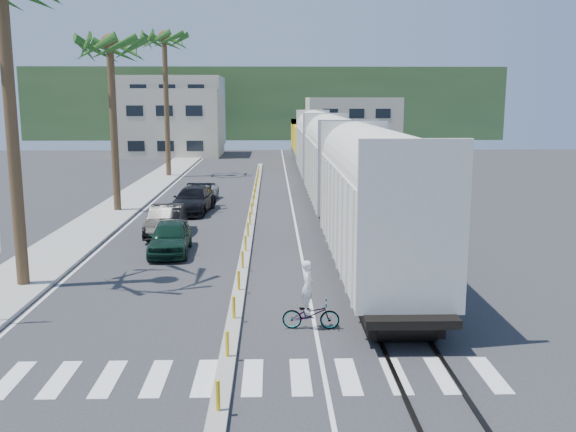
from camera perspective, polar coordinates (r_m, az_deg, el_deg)
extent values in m
plane|color=#28282B|center=(18.46, -5.18, -11.53)|extent=(140.00, 140.00, 0.00)
cube|color=gray|center=(43.72, -14.25, 1.13)|extent=(3.00, 90.00, 0.15)
cube|color=black|center=(45.71, 2.44, 1.78)|extent=(0.12, 100.00, 0.06)
cube|color=black|center=(45.83, 4.23, 1.78)|extent=(0.12, 100.00, 0.06)
cube|color=gray|center=(37.73, -3.25, 0.00)|extent=(0.45, 60.00, 0.15)
cylinder|color=yellow|center=(14.61, -6.26, -15.57)|extent=(0.10, 0.10, 0.70)
cylinder|color=yellow|center=(17.35, -5.43, -11.24)|extent=(0.10, 0.10, 0.70)
cylinder|color=yellow|center=(20.16, -4.84, -8.09)|extent=(0.10, 0.10, 0.70)
cylinder|color=yellow|center=(23.02, -4.41, -5.72)|extent=(0.10, 0.10, 0.70)
cylinder|color=yellow|center=(25.91, -4.07, -3.88)|extent=(0.10, 0.10, 0.70)
cylinder|color=yellow|center=(28.83, -3.80, -2.41)|extent=(0.10, 0.10, 0.70)
cylinder|color=yellow|center=(31.76, -3.59, -1.21)|extent=(0.10, 0.10, 0.70)
cylinder|color=yellow|center=(34.70, -3.41, -0.21)|extent=(0.10, 0.10, 0.70)
cylinder|color=yellow|center=(37.65, -3.25, 0.63)|extent=(0.10, 0.10, 0.70)
cylinder|color=yellow|center=(40.61, -3.12, 1.35)|extent=(0.10, 0.10, 0.70)
cylinder|color=yellow|center=(43.57, -3.01, 1.97)|extent=(0.10, 0.10, 0.70)
cylinder|color=yellow|center=(46.54, -2.91, 2.52)|extent=(0.10, 0.10, 0.70)
cylinder|color=yellow|center=(49.51, -2.83, 2.99)|extent=(0.10, 0.10, 0.70)
cylinder|color=yellow|center=(52.49, -2.75, 3.42)|extent=(0.10, 0.10, 0.70)
cylinder|color=yellow|center=(55.47, -2.68, 3.79)|extent=(0.10, 0.10, 0.70)
cylinder|color=yellow|center=(58.45, -2.62, 4.13)|extent=(0.10, 0.10, 0.70)
cube|color=silver|center=(16.63, -5.64, -14.09)|extent=(14.00, 2.20, 0.01)
cube|color=silver|center=(43.39, -12.05, 1.06)|extent=(0.12, 90.00, 0.01)
cube|color=silver|center=(42.66, 0.32, 1.13)|extent=(0.12, 90.00, 0.01)
cube|color=beige|center=(23.90, 7.72, 0.23)|extent=(3.00, 12.88, 3.40)
cylinder|color=beige|center=(23.66, 7.82, 4.28)|extent=(2.90, 12.58, 2.90)
cube|color=black|center=(24.38, 7.59, -4.87)|extent=(2.60, 12.88, 1.00)
cube|color=beige|center=(38.63, 4.22, 4.17)|extent=(3.00, 12.88, 3.40)
cylinder|color=beige|center=(38.49, 4.25, 6.68)|extent=(2.90, 12.58, 2.90)
cube|color=black|center=(38.93, 4.17, 0.95)|extent=(2.60, 12.88, 1.00)
cube|color=beige|center=(53.52, 2.65, 5.92)|extent=(3.00, 12.88, 3.40)
cylinder|color=beige|center=(53.41, 2.66, 7.74)|extent=(2.90, 12.58, 2.90)
cube|color=black|center=(53.74, 2.63, 3.58)|extent=(2.60, 12.88, 1.00)
cube|color=#4C4C4F|center=(69.57, 1.70, 5.60)|extent=(3.00, 17.00, 0.50)
cube|color=yellow|center=(68.46, 1.75, 6.82)|extent=(2.70, 12.24, 2.60)
cube|color=yellow|center=(75.20, 1.47, 7.37)|extent=(3.00, 3.74, 3.20)
cube|color=black|center=(69.62, 1.70, 5.11)|extent=(2.60, 13.60, 0.90)
cylinder|color=brown|center=(24.89, -23.29, 6.38)|extent=(0.44, 0.44, 11.00)
cylinder|color=brown|center=(40.27, -15.22, 7.37)|extent=(0.44, 0.44, 10.00)
sphere|color=#28541A|center=(40.36, -15.58, 14.68)|extent=(3.20, 3.20, 3.20)
cylinder|color=brown|center=(57.83, -10.74, 9.36)|extent=(0.44, 0.44, 12.00)
sphere|color=#28541A|center=(58.06, -10.95, 15.43)|extent=(3.20, 3.20, 3.20)
cube|color=#BDB296|center=(80.07, -10.31, 8.18)|extent=(12.00, 10.00, 8.00)
cube|color=#BDB296|center=(96.16, -10.06, 9.14)|extent=(14.00, 12.00, 10.00)
cube|color=#BDB296|center=(87.82, 5.68, 8.16)|extent=(12.00, 10.00, 7.00)
cube|color=#385628|center=(117.10, -2.06, 9.98)|extent=(80.00, 20.00, 12.00)
imported|color=black|center=(29.28, -10.44, -1.87)|extent=(2.21, 4.54, 1.48)
imported|color=black|center=(33.18, -10.77, -0.41)|extent=(1.65, 4.64, 1.52)
imported|color=black|center=(39.58, -8.44, 1.41)|extent=(3.18, 5.72, 1.54)
imported|color=#B2B5B7|center=(43.78, -7.98, 2.11)|extent=(3.07, 5.02, 1.27)
imported|color=#9EA0A5|center=(19.63, 2.04, -8.73)|extent=(0.82, 1.80, 0.91)
imported|color=silver|center=(19.35, 1.76, -6.25)|extent=(0.62, 0.45, 1.58)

